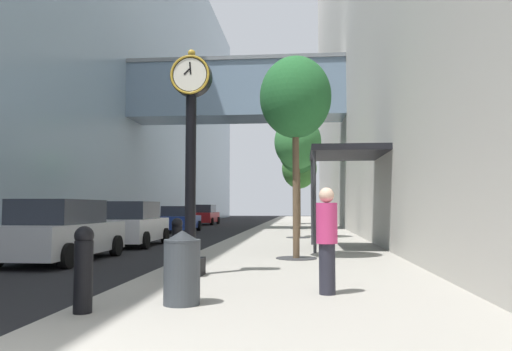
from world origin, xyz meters
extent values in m
plane|color=black|center=(0.00, 27.00, 0.00)|extent=(110.00, 110.00, 0.00)
cube|color=#9E998E|center=(2.97, 30.00, 0.07)|extent=(5.94, 80.00, 0.14)
cube|color=#849EB2|center=(-12.14, 30.00, 13.11)|extent=(9.00, 80.00, 26.23)
cube|color=#758EA8|center=(-0.85, 27.22, 8.83)|extent=(14.18, 3.20, 3.42)
cube|color=gray|center=(-0.85, 27.22, 10.66)|extent=(14.18, 3.40, 0.24)
cube|color=black|center=(0.95, 6.39, 0.32)|extent=(0.55, 0.55, 0.35)
cylinder|color=gold|center=(0.95, 6.39, 0.58)|extent=(0.38, 0.38, 0.18)
cylinder|color=black|center=(0.95, 6.39, 2.25)|extent=(0.22, 0.22, 3.15)
cylinder|color=black|center=(0.95, 6.39, 4.24)|extent=(0.84, 0.28, 0.84)
torus|color=gold|center=(0.95, 6.24, 4.24)|extent=(0.82, 0.05, 0.82)
cylinder|color=silver|center=(0.95, 6.24, 4.24)|extent=(0.69, 0.01, 0.69)
cylinder|color=silver|center=(0.95, 6.54, 4.24)|extent=(0.69, 0.01, 0.69)
sphere|color=gold|center=(0.95, 6.39, 4.74)|extent=(0.16, 0.16, 0.16)
cube|color=black|center=(0.89, 6.24, 4.30)|extent=(0.14, 0.01, 0.14)
cube|color=black|center=(0.96, 6.24, 4.37)|extent=(0.05, 0.01, 0.26)
cylinder|color=black|center=(0.36, 2.79, 0.61)|extent=(0.24, 0.24, 0.94)
sphere|color=black|center=(0.36, 2.79, 1.15)|extent=(0.25, 0.25, 0.25)
cylinder|color=black|center=(0.36, 7.62, 0.61)|extent=(0.24, 0.24, 0.94)
sphere|color=black|center=(0.36, 7.62, 1.15)|extent=(0.25, 0.25, 0.25)
cylinder|color=#333335|center=(3.08, 9.80, 0.15)|extent=(1.10, 1.10, 0.02)
cylinder|color=brown|center=(3.08, 9.80, 1.97)|extent=(0.18, 0.18, 3.66)
ellipsoid|color=#23602D|center=(3.08, 9.80, 4.54)|extent=(1.96, 1.96, 2.25)
cylinder|color=#333335|center=(3.08, 18.75, 0.15)|extent=(1.10, 1.10, 0.02)
cylinder|color=brown|center=(3.08, 18.75, 1.91)|extent=(0.18, 0.18, 3.55)
ellipsoid|color=#387F3D|center=(3.08, 18.75, 4.49)|extent=(2.14, 2.14, 2.47)
cylinder|color=#333335|center=(3.08, 27.71, 0.15)|extent=(1.10, 1.10, 0.02)
cylinder|color=#4C3D2D|center=(3.08, 27.71, 2.17)|extent=(0.18, 0.18, 4.05)
ellipsoid|color=#2D7033|center=(3.08, 27.71, 5.17)|extent=(2.61, 2.61, 3.00)
cylinder|color=#333335|center=(3.08, 36.66, 0.15)|extent=(1.10, 1.10, 0.02)
cylinder|color=brown|center=(3.08, 36.66, 1.87)|extent=(0.18, 0.18, 3.47)
ellipsoid|color=#428438|center=(3.08, 36.66, 4.68)|extent=(2.86, 2.86, 3.28)
cylinder|color=#383D42|center=(1.52, 3.45, 0.60)|extent=(0.52, 0.52, 0.92)
cone|color=#272A2E|center=(1.52, 3.45, 1.11)|extent=(0.53, 0.53, 0.16)
cylinder|color=#23232D|center=(3.62, 4.46, 0.54)|extent=(0.35, 0.35, 0.80)
cylinder|color=#C6336B|center=(3.62, 4.46, 1.27)|extent=(0.45, 0.45, 0.65)
sphere|color=beige|center=(3.62, 4.46, 1.71)|extent=(0.25, 0.25, 0.25)
cube|color=black|center=(4.74, 13.08, 3.34)|extent=(2.40, 3.60, 0.20)
cylinder|color=#333338|center=(3.62, 11.48, 1.74)|extent=(0.10, 0.10, 3.20)
cylinder|color=#333338|center=(3.62, 14.68, 1.74)|extent=(0.10, 0.10, 3.20)
cube|color=silver|center=(-3.32, 15.26, 0.64)|extent=(1.82, 4.29, 0.84)
cube|color=#282D38|center=(-3.31, 15.05, 1.39)|extent=(1.56, 2.42, 0.69)
cylinder|color=black|center=(-4.21, 16.68, 0.32)|extent=(0.24, 0.65, 0.64)
cylinder|color=black|center=(-2.51, 16.72, 0.32)|extent=(0.24, 0.65, 0.64)
cylinder|color=black|center=(-4.13, 13.79, 0.32)|extent=(0.24, 0.65, 0.64)
cylinder|color=black|center=(-2.43, 13.84, 0.32)|extent=(0.24, 0.65, 0.64)
cube|color=#B7BABF|center=(-3.49, 9.78, 0.64)|extent=(1.89, 4.69, 0.84)
cube|color=#282D38|center=(-3.49, 9.55, 1.39)|extent=(1.66, 2.63, 0.69)
cylinder|color=black|center=(-4.42, 11.38, 0.32)|extent=(0.22, 0.64, 0.64)
cylinder|color=black|center=(-2.55, 11.37, 0.32)|extent=(0.22, 0.64, 0.64)
cylinder|color=black|center=(-2.56, 8.19, 0.32)|extent=(0.22, 0.64, 0.64)
cube|color=navy|center=(-4.21, 25.94, 0.60)|extent=(1.84, 4.64, 0.76)
cube|color=#282D38|center=(-4.20, 25.71, 1.27)|extent=(1.59, 2.61, 0.62)
cylinder|color=black|center=(-5.11, 27.49, 0.32)|extent=(0.23, 0.64, 0.64)
cylinder|color=black|center=(-3.35, 27.52, 0.32)|extent=(0.23, 0.64, 0.64)
cylinder|color=black|center=(-5.07, 24.36, 0.32)|extent=(0.23, 0.64, 0.64)
cylinder|color=black|center=(-3.30, 24.38, 0.32)|extent=(0.23, 0.64, 0.64)
cube|color=#AD191E|center=(-5.11, 38.20, 0.64)|extent=(1.86, 4.28, 0.84)
cube|color=#282D38|center=(-5.11, 37.99, 1.38)|extent=(1.63, 2.40, 0.69)
cylinder|color=black|center=(-6.01, 39.66, 0.32)|extent=(0.23, 0.64, 0.64)
cylinder|color=black|center=(-4.18, 39.64, 0.32)|extent=(0.23, 0.64, 0.64)
cylinder|color=black|center=(-6.03, 36.76, 0.32)|extent=(0.23, 0.64, 0.64)
cylinder|color=black|center=(-4.21, 36.74, 0.32)|extent=(0.23, 0.64, 0.64)
camera|label=1|loc=(3.22, -3.44, 1.52)|focal=34.19mm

